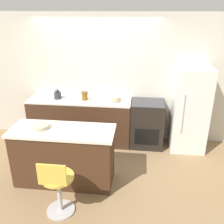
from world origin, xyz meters
The scene contains 11 objects.
ground_plane centered at (0.00, 0.00, 0.00)m, with size 14.00×14.00×0.00m, color #8E704C.
wall_back centered at (0.00, 0.63, 1.30)m, with size 8.00×0.06×2.60m.
back_counter centered at (-0.31, 0.31, 0.47)m, with size 2.09×0.58×0.94m.
kitchen_island centered at (-0.26, -1.04, 0.47)m, with size 1.62×0.63×0.94m.
oven_range centered at (1.07, 0.31, 0.47)m, with size 0.66×0.60×0.94m.
refrigerator centered at (1.88, 0.29, 0.84)m, with size 0.66×0.65×1.67m.
stool_chair centered at (-0.14, -1.75, 0.44)m, with size 0.44×0.44×0.90m.
kettle centered at (-0.77, 0.32, 1.02)m, with size 0.15×0.15×0.19m.
mixing_bowl centered at (0.40, 0.32, 0.99)m, with size 0.25×0.25×0.09m.
canister_jar centered at (-0.20, 0.32, 1.02)m, with size 0.13×0.13×0.16m.
fruit_bowl centered at (-0.60, -1.03, 0.97)m, with size 0.27×0.27×0.06m.
Camera 1 is at (0.91, -4.34, 2.67)m, focal length 40.00 mm.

